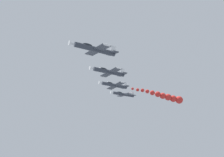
% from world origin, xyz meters
% --- Properties ---
extents(airplane_lead, '(9.42, 10.35, 3.01)m').
position_xyz_m(airplane_lead, '(-18.24, 13.91, 65.53)').
color(airplane_lead, '#333842').
extents(airplane_left_inner, '(9.55, 10.35, 2.50)m').
position_xyz_m(airplane_left_inner, '(-5.96, 4.25, 66.89)').
color(airplane_left_inner, '#333842').
extents(airplane_right_inner, '(9.57, 10.35, 2.34)m').
position_xyz_m(airplane_right_inner, '(6.49, -4.25, 68.38)').
color(airplane_right_inner, '#333842').
extents(smoke_trail_right_inner, '(5.02, 19.52, 4.32)m').
position_xyz_m(smoke_trail_right_inner, '(4.41, -24.55, 66.75)').
color(smoke_trail_right_inner, red).
extents(airplane_left_outer, '(9.53, 10.35, 2.63)m').
position_xyz_m(airplane_left_outer, '(17.79, -14.52, 69.87)').
color(airplane_left_outer, '#333842').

